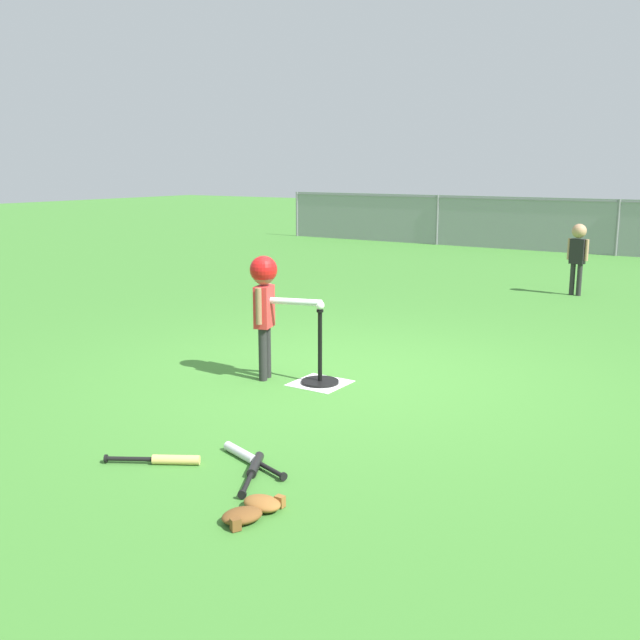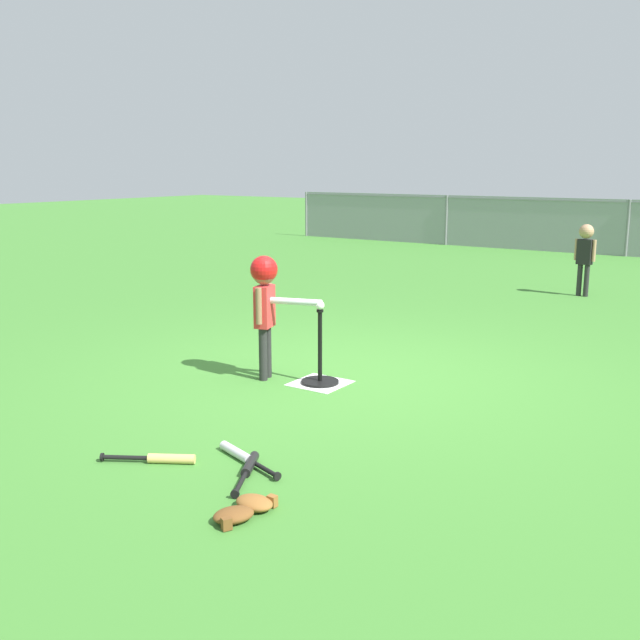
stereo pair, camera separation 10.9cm
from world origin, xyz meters
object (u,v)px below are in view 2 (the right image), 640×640
(spare_bat_black, at_px, (248,468))
(glove_near_bats, at_px, (255,503))
(spare_bat_wood, at_px, (162,458))
(glove_by_plate, at_px, (233,515))
(fielder_deep_right, at_px, (585,250))
(spare_bat_silver, at_px, (241,455))
(baseball_on_tee, at_px, (320,305))
(batting_tee, at_px, (320,372))
(batter_child, at_px, (265,292))

(spare_bat_black, relative_size, glove_near_bats, 2.37)
(spare_bat_wood, relative_size, glove_by_plate, 2.01)
(spare_bat_wood, bearing_deg, fielder_deep_right, 86.21)
(spare_bat_silver, distance_m, glove_near_bats, 0.69)
(baseball_on_tee, height_order, spare_bat_black, baseball_on_tee)
(fielder_deep_right, distance_m, glove_near_bats, 7.80)
(glove_by_plate, bearing_deg, glove_near_bats, 89.43)
(batting_tee, distance_m, batter_child, 0.82)
(fielder_deep_right, height_order, spare_bat_black, fielder_deep_right)
(batting_tee, height_order, glove_by_plate, batting_tee)
(batter_child, distance_m, spare_bat_black, 2.14)
(spare_bat_silver, relative_size, spare_bat_black, 1.17)
(baseball_on_tee, xyz_separation_m, spare_bat_wood, (0.15, -1.97, -0.64))
(spare_bat_wood, bearing_deg, glove_near_bats, -10.14)
(batting_tee, height_order, baseball_on_tee, baseball_on_tee)
(glove_near_bats, bearing_deg, glove_by_plate, -90.57)
(spare_bat_wood, bearing_deg, spare_bat_silver, 40.02)
(spare_bat_wood, distance_m, spare_bat_black, 0.57)
(baseball_on_tee, bearing_deg, glove_near_bats, -64.18)
(spare_bat_silver, distance_m, spare_bat_wood, 0.49)
(fielder_deep_right, distance_m, glove_by_plate, 7.98)
(baseball_on_tee, bearing_deg, batter_child, -163.05)
(batting_tee, bearing_deg, glove_by_plate, -65.98)
(baseball_on_tee, relative_size, batter_child, 0.07)
(batter_child, distance_m, spare_bat_wood, 2.06)
(baseball_on_tee, height_order, spare_bat_silver, baseball_on_tee)
(spare_bat_wood, bearing_deg, batting_tee, 94.40)
(spare_bat_black, xyz_separation_m, glove_near_bats, (0.34, -0.34, 0.01))
(glove_near_bats, bearing_deg, spare_bat_black, 134.31)
(batter_child, distance_m, glove_near_bats, 2.59)
(spare_bat_wood, distance_m, glove_near_bats, 0.89)
(batting_tee, relative_size, spare_bat_wood, 1.18)
(batting_tee, distance_m, glove_near_bats, 2.36)
(batting_tee, xyz_separation_m, spare_bat_silver, (0.53, -1.65, -0.07))
(baseball_on_tee, xyz_separation_m, fielder_deep_right, (0.66, 5.64, -0.02))
(batting_tee, xyz_separation_m, baseball_on_tee, (0.00, 0.00, 0.58))
(baseball_on_tee, height_order, spare_bat_wood, baseball_on_tee)
(fielder_deep_right, relative_size, glove_near_bats, 4.61)
(spare_bat_black, bearing_deg, batter_child, 125.19)
(batter_child, bearing_deg, baseball_on_tee, 16.95)
(glove_by_plate, bearing_deg, spare_bat_black, 122.63)
(batter_child, bearing_deg, batting_tee, 16.95)
(batter_child, xyz_separation_m, glove_by_plate, (1.49, -2.16, -0.73))
(spare_bat_silver, bearing_deg, fielder_deep_right, 89.01)
(spare_bat_silver, xyz_separation_m, spare_bat_black, (0.16, -0.13, 0.00))
(batter_child, height_order, spare_bat_wood, batter_child)
(batting_tee, xyz_separation_m, batter_child, (-0.46, -0.14, 0.66))
(spare_bat_black, height_order, glove_by_plate, glove_by_plate)
(spare_bat_wood, distance_m, glove_by_plate, 0.94)
(spare_bat_black, relative_size, glove_by_plate, 1.94)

